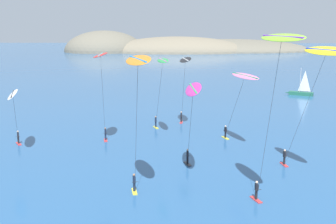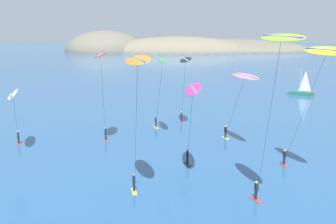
{
  "view_description": "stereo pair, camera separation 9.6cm",
  "coord_description": "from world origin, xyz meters",
  "px_view_note": "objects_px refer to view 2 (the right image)",
  "views": [
    {
      "loc": [
        2.62,
        -22.56,
        14.71
      ],
      "look_at": [
        1.23,
        25.11,
        4.62
      ],
      "focal_mm": 45.0,
      "sensor_mm": 36.0,
      "label": 1
    },
    {
      "loc": [
        2.72,
        -22.56,
        14.71
      ],
      "look_at": [
        1.23,
        25.11,
        4.62
      ],
      "focal_mm": 45.0,
      "sensor_mm": 36.0,
      "label": 2
    }
  ],
  "objects_px": {
    "kitesurfer_orange": "(137,69)",
    "kitesurfer_pink": "(243,81)",
    "kitesurfer_white": "(13,98)",
    "kitesurfer_green": "(162,67)",
    "sailboat_near": "(300,92)",
    "kitesurfer_lime": "(279,50)",
    "kitesurfer_yellow": "(323,60)",
    "kitesurfer_red": "(101,62)",
    "kitesurfer_black": "(185,65)",
    "kitesurfer_magenta": "(193,94)"
  },
  "relations": [
    {
      "from": "kitesurfer_lime",
      "to": "kitesurfer_orange",
      "type": "distance_m",
      "value": 10.89
    },
    {
      "from": "kitesurfer_magenta",
      "to": "kitesurfer_yellow",
      "type": "bearing_deg",
      "value": -1.03
    },
    {
      "from": "kitesurfer_green",
      "to": "kitesurfer_orange",
      "type": "distance_m",
      "value": 20.43
    },
    {
      "from": "sailboat_near",
      "to": "kitesurfer_magenta",
      "type": "height_order",
      "value": "kitesurfer_magenta"
    },
    {
      "from": "kitesurfer_yellow",
      "to": "kitesurfer_red",
      "type": "xyz_separation_m",
      "value": [
        -22.08,
        10.84,
        -1.21
      ]
    },
    {
      "from": "kitesurfer_red",
      "to": "kitesurfer_yellow",
      "type": "bearing_deg",
      "value": -26.15
    },
    {
      "from": "kitesurfer_red",
      "to": "kitesurfer_black",
      "type": "height_order",
      "value": "kitesurfer_red"
    },
    {
      "from": "kitesurfer_magenta",
      "to": "kitesurfer_yellow",
      "type": "distance_m",
      "value": 12.08
    },
    {
      "from": "kitesurfer_green",
      "to": "kitesurfer_white",
      "type": "distance_m",
      "value": 18.24
    },
    {
      "from": "kitesurfer_magenta",
      "to": "kitesurfer_yellow",
      "type": "relative_size",
      "value": 0.73
    },
    {
      "from": "kitesurfer_red",
      "to": "sailboat_near",
      "type": "bearing_deg",
      "value": 48.34
    },
    {
      "from": "sailboat_near",
      "to": "kitesurfer_lime",
      "type": "height_order",
      "value": "kitesurfer_lime"
    },
    {
      "from": "kitesurfer_black",
      "to": "kitesurfer_white",
      "type": "bearing_deg",
      "value": -148.19
    },
    {
      "from": "kitesurfer_magenta",
      "to": "kitesurfer_white",
      "type": "bearing_deg",
      "value": 158.02
    },
    {
      "from": "kitesurfer_lime",
      "to": "kitesurfer_black",
      "type": "relative_size",
      "value": 1.38
    },
    {
      "from": "kitesurfer_green",
      "to": "sailboat_near",
      "type": "bearing_deg",
      "value": 51.34
    },
    {
      "from": "kitesurfer_white",
      "to": "kitesurfer_red",
      "type": "height_order",
      "value": "kitesurfer_red"
    },
    {
      "from": "kitesurfer_pink",
      "to": "kitesurfer_orange",
      "type": "bearing_deg",
      "value": -123.87
    },
    {
      "from": "kitesurfer_magenta",
      "to": "kitesurfer_lime",
      "type": "bearing_deg",
      "value": -50.65
    },
    {
      "from": "sailboat_near",
      "to": "kitesurfer_white",
      "type": "relative_size",
      "value": 0.78
    },
    {
      "from": "kitesurfer_black",
      "to": "kitesurfer_pink",
      "type": "distance_m",
      "value": 11.74
    },
    {
      "from": "kitesurfer_white",
      "to": "kitesurfer_pink",
      "type": "relative_size",
      "value": 0.82
    },
    {
      "from": "kitesurfer_green",
      "to": "kitesurfer_magenta",
      "type": "bearing_deg",
      "value": -76.94
    },
    {
      "from": "kitesurfer_orange",
      "to": "kitesurfer_yellow",
      "type": "distance_m",
      "value": 16.95
    },
    {
      "from": "sailboat_near",
      "to": "kitesurfer_yellow",
      "type": "bearing_deg",
      "value": -103.81
    },
    {
      "from": "kitesurfer_black",
      "to": "kitesurfer_pink",
      "type": "xyz_separation_m",
      "value": [
        6.71,
        -9.59,
        -0.96
      ]
    },
    {
      "from": "kitesurfer_green",
      "to": "kitesurfer_red",
      "type": "xyz_separation_m",
      "value": [
        -6.96,
        -4.39,
        1.08
      ]
    },
    {
      "from": "kitesurfer_green",
      "to": "kitesurfer_lime",
      "type": "bearing_deg",
      "value": -66.95
    },
    {
      "from": "sailboat_near",
      "to": "kitesurfer_lime",
      "type": "xyz_separation_m",
      "value": [
        -17.71,
        -56.43,
        12.14
      ]
    },
    {
      "from": "kitesurfer_pink",
      "to": "kitesurfer_white",
      "type": "bearing_deg",
      "value": -174.4
    },
    {
      "from": "kitesurfer_red",
      "to": "kitesurfer_pink",
      "type": "distance_m",
      "value": 16.79
    },
    {
      "from": "kitesurfer_green",
      "to": "kitesurfer_orange",
      "type": "bearing_deg",
      "value": -92.95
    },
    {
      "from": "kitesurfer_orange",
      "to": "kitesurfer_pink",
      "type": "bearing_deg",
      "value": 56.13
    },
    {
      "from": "kitesurfer_green",
      "to": "kitesurfer_pink",
      "type": "height_order",
      "value": "kitesurfer_green"
    },
    {
      "from": "kitesurfer_white",
      "to": "kitesurfer_red",
      "type": "distance_m",
      "value": 10.75
    },
    {
      "from": "kitesurfer_white",
      "to": "kitesurfer_yellow",
      "type": "xyz_separation_m",
      "value": [
        31.76,
        -8.33,
        5.15
      ]
    },
    {
      "from": "sailboat_near",
      "to": "kitesurfer_black",
      "type": "bearing_deg",
      "value": -130.14
    },
    {
      "from": "kitesurfer_orange",
      "to": "kitesurfer_yellow",
      "type": "height_order",
      "value": "kitesurfer_yellow"
    },
    {
      "from": "kitesurfer_lime",
      "to": "kitesurfer_black",
      "type": "height_order",
      "value": "kitesurfer_lime"
    },
    {
      "from": "kitesurfer_lime",
      "to": "kitesurfer_magenta",
      "type": "height_order",
      "value": "kitesurfer_lime"
    },
    {
      "from": "kitesurfer_lime",
      "to": "kitesurfer_white",
      "type": "bearing_deg",
      "value": 149.37
    },
    {
      "from": "kitesurfer_yellow",
      "to": "kitesurfer_black",
      "type": "distance_m",
      "value": 23.96
    },
    {
      "from": "kitesurfer_green",
      "to": "kitesurfer_white",
      "type": "relative_size",
      "value": 1.41
    },
    {
      "from": "kitesurfer_green",
      "to": "kitesurfer_black",
      "type": "xyz_separation_m",
      "value": [
        2.98,
        5.27,
        -0.17
      ]
    },
    {
      "from": "kitesurfer_pink",
      "to": "kitesurfer_lime",
      "type": "bearing_deg",
      "value": -90.51
    },
    {
      "from": "kitesurfer_green",
      "to": "kitesurfer_red",
      "type": "height_order",
      "value": "kitesurfer_red"
    },
    {
      "from": "sailboat_near",
      "to": "kitesurfer_orange",
      "type": "height_order",
      "value": "kitesurfer_orange"
    },
    {
      "from": "kitesurfer_red",
      "to": "kitesurfer_pink",
      "type": "bearing_deg",
      "value": 0.24
    },
    {
      "from": "kitesurfer_green",
      "to": "kitesurfer_black",
      "type": "height_order",
      "value": "kitesurfer_green"
    },
    {
      "from": "kitesurfer_orange",
      "to": "kitesurfer_pink",
      "type": "xyz_separation_m",
      "value": [
        10.74,
        15.99,
        -3.1
      ]
    }
  ]
}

